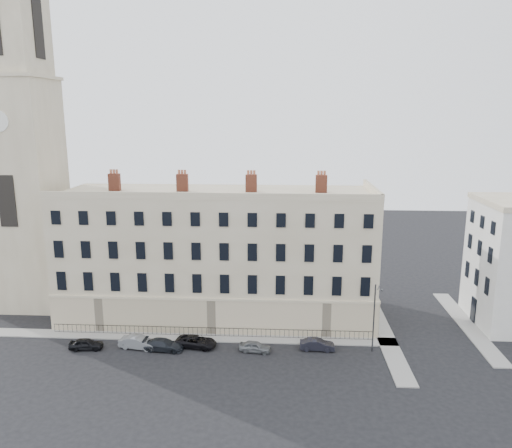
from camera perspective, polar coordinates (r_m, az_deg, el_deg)
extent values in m
plane|color=black|center=(50.75, 0.90, -15.51)|extent=(160.00, 160.00, 0.00)
cube|color=#BAAA8A|center=(59.57, -4.38, -3.43)|extent=(36.00, 12.00, 15.00)
cube|color=beige|center=(55.73, -5.12, -10.60)|extent=(36.10, 0.18, 4.00)
cube|color=beige|center=(61.68, 12.80, -8.54)|extent=(0.18, 12.10, 4.00)
cube|color=#BAAA8A|center=(52.17, -5.37, 3.16)|extent=(36.00, 0.35, 0.80)
cube|color=#BAAA8A|center=(58.25, 13.21, 3.86)|extent=(0.35, 12.00, 0.80)
cube|color=brown|center=(60.60, -15.87, 4.62)|extent=(1.30, 0.70, 2.00)
cube|color=brown|center=(58.48, -8.42, 4.69)|extent=(1.30, 0.70, 2.00)
cube|color=brown|center=(57.41, -0.55, 4.68)|extent=(1.30, 0.70, 2.00)
cube|color=brown|center=(57.44, 7.47, 4.58)|extent=(1.30, 0.70, 2.00)
cube|color=#BAAA8A|center=(67.51, -24.90, 2.98)|extent=(8.00, 8.00, 28.00)
cube|color=#BAAA8A|center=(67.39, -26.47, 19.10)|extent=(7.04, 7.04, 10.00)
cube|color=gray|center=(56.40, -9.34, -12.60)|extent=(48.00, 2.00, 0.12)
cube|color=gray|center=(58.95, 14.24, -11.68)|extent=(2.00, 24.00, 0.12)
cube|color=gray|center=(63.36, 22.96, -10.57)|extent=(2.00, 20.00, 0.12)
cube|color=black|center=(55.65, -5.17, -11.74)|extent=(35.00, 0.04, 0.04)
cube|color=black|center=(56.03, -5.16, -12.58)|extent=(35.00, 0.04, 0.04)
imported|color=black|center=(55.75, -18.84, -12.85)|extent=(3.56, 1.74, 1.17)
imported|color=gray|center=(54.49, -13.29, -13.02)|extent=(4.17, 2.03, 1.32)
imported|color=black|center=(53.57, -10.51, -13.42)|extent=(4.26, 1.99, 1.20)
imported|color=black|center=(53.76, -6.84, -13.20)|extent=(4.53, 2.66, 1.18)
imported|color=slate|center=(52.44, -0.10, -13.84)|extent=(3.43, 1.75, 1.12)
imported|color=black|center=(53.15, 7.00, -13.52)|extent=(3.62, 1.37, 1.18)
cylinder|color=#2E2F33|center=(52.63, 13.31, -10.44)|extent=(0.14, 0.14, 7.22)
cylinder|color=#2E2F33|center=(50.86, 13.86, -7.04)|extent=(0.52, 1.31, 0.09)
cube|color=#2E2F33|center=(50.36, 14.21, -7.32)|extent=(0.30, 0.48, 0.11)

